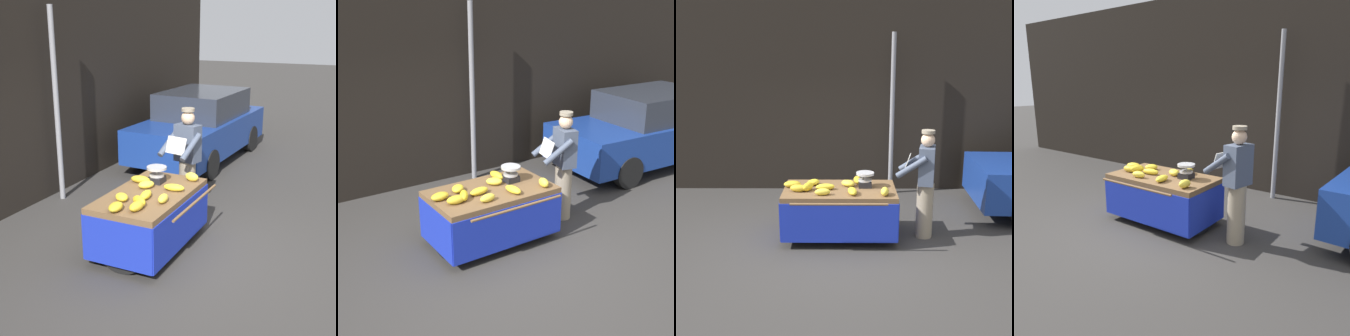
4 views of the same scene
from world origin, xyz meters
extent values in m
plane|color=#383533|center=(0.00, 0.00, 0.00)|extent=(60.00, 60.00, 0.00)
cylinder|color=gray|center=(1.04, 2.75, 1.61)|extent=(0.09, 0.09, 3.23)
cube|color=brown|center=(0.02, 0.49, 0.76)|extent=(1.72, 0.97, 0.08)
cylinder|color=black|center=(-0.76, 0.49, 0.37)|extent=(0.05, 0.74, 0.74)
cylinder|color=#B7B7BC|center=(-0.79, 0.49, 0.37)|extent=(0.01, 0.13, 0.13)
cylinder|color=black|center=(0.80, 0.49, 0.37)|extent=(0.05, 0.74, 0.74)
cylinder|color=#B7B7BC|center=(0.83, 0.49, 0.37)|extent=(0.01, 0.13, 0.13)
cylinder|color=#4C4742|center=(0.02, 0.89, 0.36)|extent=(0.05, 0.05, 0.72)
cube|color=#192DB2|center=(0.02, 0.00, 0.42)|extent=(1.72, 0.02, 0.60)
cube|color=#192DB2|center=(0.02, 0.97, 0.42)|extent=(1.72, 0.02, 0.60)
cube|color=#192DB2|center=(-0.84, 0.49, 0.42)|extent=(0.02, 0.97, 0.60)
cube|color=#192DB2|center=(0.88, 0.49, 0.42)|extent=(0.02, 0.97, 0.60)
cylinder|color=brown|center=(0.02, -0.18, 0.78)|extent=(1.38, 0.04, 0.04)
cube|color=black|center=(0.42, 0.58, 0.85)|extent=(0.20, 0.20, 0.09)
cylinder|color=#B7B7BC|center=(0.42, 0.58, 0.95)|extent=(0.02, 0.02, 0.11)
cylinder|color=#B7B7BC|center=(0.42, 0.58, 1.02)|extent=(0.28, 0.28, 0.04)
cylinder|color=#B7B7BC|center=(0.42, 0.58, 0.91)|extent=(0.21, 0.21, 0.03)
ellipsoid|color=yellow|center=(0.21, 0.22, 0.85)|extent=(0.16, 0.30, 0.09)
ellipsoid|color=yellow|center=(-0.40, 0.67, 0.85)|extent=(0.26, 0.27, 0.10)
ellipsoid|color=gold|center=(-0.60, 0.34, 0.86)|extent=(0.25, 0.15, 0.11)
ellipsoid|color=gold|center=(-0.46, 0.38, 0.87)|extent=(0.21, 0.26, 0.13)
ellipsoid|color=yellow|center=(0.69, 0.16, 0.87)|extent=(0.15, 0.23, 0.12)
ellipsoid|color=yellow|center=(-0.23, 0.17, 0.86)|extent=(0.25, 0.15, 0.10)
ellipsoid|color=yellow|center=(-0.20, 0.43, 0.85)|extent=(0.31, 0.16, 0.10)
ellipsoid|color=yellow|center=(0.15, 0.61, 0.85)|extent=(0.28, 0.26, 0.10)
ellipsoid|color=gold|center=(-0.72, 0.56, 0.85)|extent=(0.28, 0.20, 0.10)
ellipsoid|color=gold|center=(0.30, 0.78, 0.86)|extent=(0.15, 0.30, 0.11)
cylinder|color=gray|center=(1.35, 0.52, 0.44)|extent=(0.26, 0.26, 0.88)
cube|color=#475166|center=(1.35, 0.52, 1.17)|extent=(0.31, 0.42, 0.58)
sphere|color=#DBB28E|center=(1.35, 0.52, 1.56)|extent=(0.21, 0.21, 0.21)
cylinder|color=gray|center=(1.35, 0.52, 1.69)|extent=(0.20, 0.20, 0.05)
cylinder|color=#475166|center=(1.10, 0.36, 1.18)|extent=(0.49, 0.19, 0.37)
cylinder|color=#475166|center=(1.19, 0.77, 1.18)|extent=(0.49, 0.19, 0.37)
cube|color=silver|center=(1.06, 0.58, 1.19)|extent=(0.16, 0.35, 0.25)
cube|color=navy|center=(4.37, 1.53, 0.60)|extent=(3.97, 1.87, 0.70)
cube|color=#2D333D|center=(4.52, 1.52, 1.23)|extent=(2.09, 1.58, 0.56)
cylinder|color=black|center=(3.13, 0.80, 0.30)|extent=(0.61, 0.21, 0.60)
cylinder|color=black|center=(3.20, 2.36, 0.30)|extent=(0.61, 0.21, 0.60)
cylinder|color=black|center=(5.54, 0.69, 0.30)|extent=(0.61, 0.21, 0.60)
cylinder|color=black|center=(5.61, 2.26, 0.30)|extent=(0.61, 0.21, 0.60)
camera|label=1|loc=(-5.22, -2.29, 2.99)|focal=50.87mm
camera|label=2|loc=(-3.14, -4.68, 3.39)|focal=50.88mm
camera|label=3|loc=(0.13, -5.83, 2.82)|focal=45.90mm
camera|label=4|loc=(3.42, -3.59, 2.28)|focal=35.95mm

